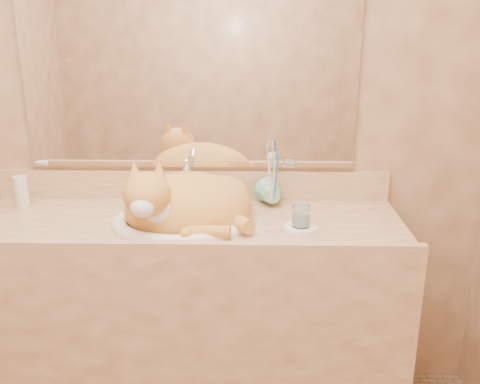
{
  "coord_description": "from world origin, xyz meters",
  "views": [
    {
      "loc": [
        0.24,
        -1.1,
        1.56
      ],
      "look_at": [
        0.2,
        0.7,
        0.97
      ],
      "focal_mm": 40.0,
      "sensor_mm": 36.0,
      "label": 1
    }
  ],
  "objects_px": {
    "cat": "(184,202)",
    "soap_dispenser": "(228,190)",
    "water_glass": "(301,216)",
    "sink_basin": "(181,204)",
    "toothbrush_cup": "(273,197)",
    "vanity_counter": "(189,323)"
  },
  "relations": [
    {
      "from": "vanity_counter",
      "to": "sink_basin",
      "type": "height_order",
      "value": "sink_basin"
    },
    {
      "from": "toothbrush_cup",
      "to": "water_glass",
      "type": "xyz_separation_m",
      "value": [
        0.09,
        -0.2,
        -0.0
      ]
    },
    {
      "from": "water_glass",
      "to": "cat",
      "type": "bearing_deg",
      "value": 174.7
    },
    {
      "from": "vanity_counter",
      "to": "cat",
      "type": "height_order",
      "value": "cat"
    },
    {
      "from": "cat",
      "to": "toothbrush_cup",
      "type": "xyz_separation_m",
      "value": [
        0.33,
        0.16,
        -0.03
      ]
    },
    {
      "from": "toothbrush_cup",
      "to": "soap_dispenser",
      "type": "bearing_deg",
      "value": -176.39
    },
    {
      "from": "sink_basin",
      "to": "cat",
      "type": "distance_m",
      "value": 0.01
    },
    {
      "from": "soap_dispenser",
      "to": "toothbrush_cup",
      "type": "bearing_deg",
      "value": 18.02
    },
    {
      "from": "vanity_counter",
      "to": "toothbrush_cup",
      "type": "relative_size",
      "value": 15.06
    },
    {
      "from": "water_glass",
      "to": "sink_basin",
      "type": "bearing_deg",
      "value": 174.9
    },
    {
      "from": "sink_basin",
      "to": "water_glass",
      "type": "bearing_deg",
      "value": -19.69
    },
    {
      "from": "vanity_counter",
      "to": "soap_dispenser",
      "type": "relative_size",
      "value": 9.77
    },
    {
      "from": "vanity_counter",
      "to": "water_glass",
      "type": "relative_size",
      "value": 21.14
    },
    {
      "from": "vanity_counter",
      "to": "soap_dispenser",
      "type": "distance_m",
      "value": 0.55
    },
    {
      "from": "vanity_counter",
      "to": "water_glass",
      "type": "bearing_deg",
      "value": -7.97
    },
    {
      "from": "soap_dispenser",
      "to": "toothbrush_cup",
      "type": "distance_m",
      "value": 0.18
    },
    {
      "from": "cat",
      "to": "water_glass",
      "type": "xyz_separation_m",
      "value": [
        0.42,
        -0.04,
        -0.04
      ]
    },
    {
      "from": "cat",
      "to": "water_glass",
      "type": "relative_size",
      "value": 6.23
    },
    {
      "from": "toothbrush_cup",
      "to": "water_glass",
      "type": "bearing_deg",
      "value": -65.48
    },
    {
      "from": "toothbrush_cup",
      "to": "cat",
      "type": "bearing_deg",
      "value": -153.45
    },
    {
      "from": "cat",
      "to": "soap_dispenser",
      "type": "distance_m",
      "value": 0.22
    },
    {
      "from": "cat",
      "to": "soap_dispenser",
      "type": "bearing_deg",
      "value": 39.82
    }
  ]
}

